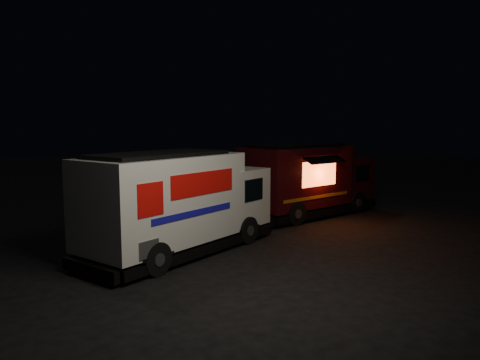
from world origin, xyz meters
TOP-DOWN VIEW (x-y plane):
  - ground at (0.00, 0.00)m, footprint 80.00×80.00m
  - white_truck at (-1.44, 0.73)m, footprint 6.50×3.67m
  - red_truck at (5.12, 2.22)m, footprint 6.02×2.42m

SIDE VIEW (x-z plane):
  - ground at x=0.00m, z-range 0.00..0.00m
  - red_truck at x=5.12m, z-range 0.00..2.76m
  - white_truck at x=-1.44m, z-range 0.00..2.80m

